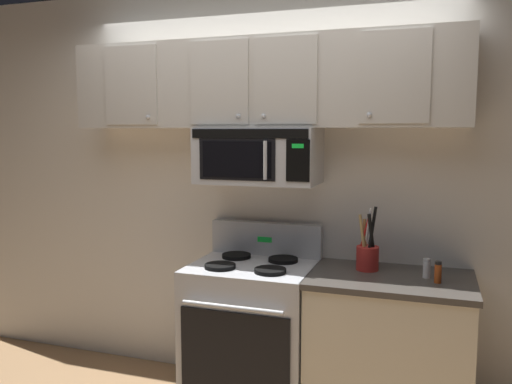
{
  "coord_description": "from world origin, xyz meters",
  "views": [
    {
      "loc": [
        1.05,
        -2.6,
        1.73
      ],
      "look_at": [
        0.0,
        0.49,
        1.35
      ],
      "focal_mm": 36.76,
      "sensor_mm": 36.0,
      "label": 1
    }
  ],
  "objects_px": {
    "salt_shaker": "(427,268)",
    "spice_jar": "(438,272)",
    "over_range_microwave": "(259,156)",
    "utensil_crock_red": "(368,254)",
    "stove_range": "(253,331)"
  },
  "relations": [
    {
      "from": "spice_jar",
      "to": "salt_shaker",
      "type": "bearing_deg",
      "value": 125.33
    },
    {
      "from": "stove_range",
      "to": "spice_jar",
      "type": "bearing_deg",
      "value": -2.57
    },
    {
      "from": "over_range_microwave",
      "to": "utensil_crock_red",
      "type": "distance_m",
      "value": 0.91
    },
    {
      "from": "stove_range",
      "to": "utensil_crock_red",
      "type": "bearing_deg",
      "value": 8.32
    },
    {
      "from": "over_range_microwave",
      "to": "stove_range",
      "type": "bearing_deg",
      "value": -89.86
    },
    {
      "from": "salt_shaker",
      "to": "spice_jar",
      "type": "xyz_separation_m",
      "value": [
        0.06,
        -0.08,
        0.0
      ]
    },
    {
      "from": "over_range_microwave",
      "to": "utensil_crock_red",
      "type": "relative_size",
      "value": 1.96
    },
    {
      "from": "utensil_crock_red",
      "to": "salt_shaker",
      "type": "height_order",
      "value": "utensil_crock_red"
    },
    {
      "from": "utensil_crock_red",
      "to": "spice_jar",
      "type": "bearing_deg",
      "value": -20.65
    },
    {
      "from": "stove_range",
      "to": "utensil_crock_red",
      "type": "distance_m",
      "value": 0.88
    },
    {
      "from": "over_range_microwave",
      "to": "spice_jar",
      "type": "xyz_separation_m",
      "value": [
        1.1,
        -0.17,
        -0.62
      ]
    },
    {
      "from": "over_range_microwave",
      "to": "salt_shaker",
      "type": "bearing_deg",
      "value": -4.47
    },
    {
      "from": "stove_range",
      "to": "salt_shaker",
      "type": "height_order",
      "value": "stove_range"
    },
    {
      "from": "salt_shaker",
      "to": "spice_jar",
      "type": "relative_size",
      "value": 0.92
    },
    {
      "from": "stove_range",
      "to": "salt_shaker",
      "type": "bearing_deg",
      "value": 1.97
    }
  ]
}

